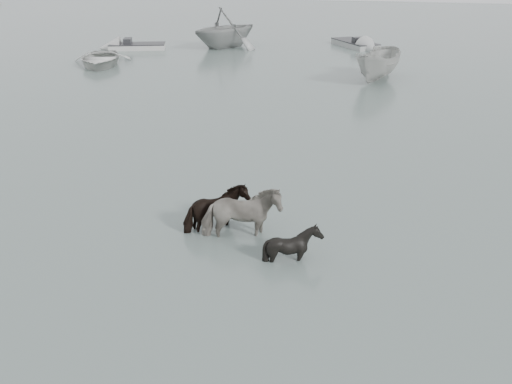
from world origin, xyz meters
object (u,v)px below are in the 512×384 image
pony_black (293,236)px  pony_dark (217,204)px  rowboat_lead (100,57)px  pony_pinto (241,207)px

pony_black → pony_dark: bearing=84.8°
pony_dark → pony_black: size_ratio=1.15×
rowboat_lead → pony_pinto: bearing=-75.2°
pony_pinto → pony_dark: bearing=47.7°
pony_pinto → pony_black: 1.57m
pony_black → rowboat_lead: size_ratio=0.25×
pony_pinto → rowboat_lead: (-14.16, 19.04, -0.30)m
pony_black → rowboat_lead: 25.14m
pony_pinto → pony_dark: pony_pinto is taller
pony_dark → rowboat_lead: bearing=56.2°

